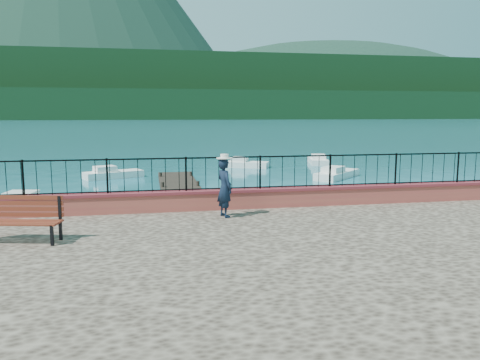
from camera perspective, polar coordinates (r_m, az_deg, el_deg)
name	(u,v)px	position (r m, az deg, el deg)	size (l,w,h in m)	color
ground	(310,290)	(11.10, 8.53, -13.14)	(2000.00, 2000.00, 0.00)	#19596B
parapet	(270,198)	(14.11, 3.64, -2.16)	(28.00, 0.46, 0.58)	#A84F3C
railing	(270,172)	(13.99, 3.66, 0.93)	(27.00, 0.05, 0.95)	black
dock	(183,196)	(22.12, -6.91, -1.95)	(2.00, 16.00, 0.30)	#2D231C
far_forest	(153,105)	(309.78, -10.53, 8.96)	(900.00, 60.00, 18.00)	black
foothills	(152,89)	(370.18, -10.69, 10.82)	(900.00, 120.00, 44.00)	black
companion_hill	(326,116)	(612.02, 10.46, 7.66)	(448.00, 384.00, 180.00)	#142D23
park_bench	(20,229)	(11.38, -25.24, -5.39)	(1.88, 0.97, 1.00)	black
person	(225,188)	(12.70, -1.89, -0.96)	(0.58, 0.38, 1.60)	black
hat	(224,156)	(12.59, -1.91, 2.91)	(0.44, 0.44, 0.12)	white
boat_0	(34,200)	(21.35, -23.86, -2.28)	(3.34, 1.30, 0.80)	silver
boat_1	(268,199)	(19.92, 3.49, -2.30)	(3.54, 1.30, 0.80)	silver
boat_2	(337,172)	(29.69, 11.76, 1.01)	(4.09, 1.30, 0.80)	white
boat_3	(113,172)	(30.16, -15.17, 1.00)	(3.53, 1.30, 0.80)	white
boat_4	(246,162)	(34.80, 0.75, 2.21)	(3.26, 1.30, 0.80)	white
boat_5	(318,158)	(38.12, 9.44, 2.62)	(4.05, 1.30, 0.80)	white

